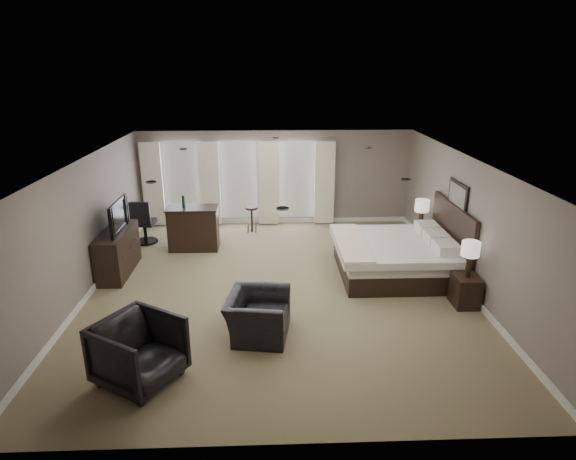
{
  "coord_description": "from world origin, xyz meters",
  "views": [
    {
      "loc": [
        -0.16,
        -8.84,
        4.33
      ],
      "look_at": [
        0.2,
        0.4,
        1.1
      ],
      "focal_mm": 30.0,
      "sensor_mm": 36.0,
      "label": 1
    }
  ],
  "objects_px": {
    "dresser": "(118,252)",
    "bar_stool_right": "(252,219)",
    "lamp_near": "(469,259)",
    "armchair_near": "(258,309)",
    "lamp_far": "(421,214)",
    "bar_stool_left": "(177,218)",
    "bar_counter": "(194,228)",
    "desk_chair": "(144,221)",
    "nightstand_near": "(465,291)",
    "bed": "(400,240)",
    "tv": "(115,228)",
    "armchair_far": "(139,349)",
    "nightstand_far": "(419,238)"
  },
  "relations": [
    {
      "from": "bar_stool_right",
      "to": "desk_chair",
      "type": "relative_size",
      "value": 0.61
    },
    {
      "from": "armchair_far",
      "to": "bar_counter",
      "type": "height_order",
      "value": "bar_counter"
    },
    {
      "from": "lamp_near",
      "to": "tv",
      "type": "bearing_deg",
      "value": 165.66
    },
    {
      "from": "nightstand_far",
      "to": "armchair_far",
      "type": "distance_m",
      "value": 7.42
    },
    {
      "from": "bar_stool_right",
      "to": "bed",
      "type": "bearing_deg",
      "value": -41.57
    },
    {
      "from": "lamp_far",
      "to": "desk_chair",
      "type": "relative_size",
      "value": 0.62
    },
    {
      "from": "tv",
      "to": "armchair_far",
      "type": "distance_m",
      "value": 4.12
    },
    {
      "from": "dresser",
      "to": "bar_stool_left",
      "type": "bearing_deg",
      "value": 74.43
    },
    {
      "from": "bed",
      "to": "nightstand_near",
      "type": "distance_m",
      "value": 1.77
    },
    {
      "from": "nightstand_far",
      "to": "tv",
      "type": "height_order",
      "value": "tv"
    },
    {
      "from": "dresser",
      "to": "armchair_far",
      "type": "bearing_deg",
      "value": -69.76
    },
    {
      "from": "desk_chair",
      "to": "tv",
      "type": "bearing_deg",
      "value": 90.15
    },
    {
      "from": "nightstand_far",
      "to": "lamp_near",
      "type": "bearing_deg",
      "value": -90.0
    },
    {
      "from": "bar_stool_left",
      "to": "lamp_near",
      "type": "bearing_deg",
      "value": -36.37
    },
    {
      "from": "bar_stool_left",
      "to": "desk_chair",
      "type": "distance_m",
      "value": 1.15
    },
    {
      "from": "lamp_near",
      "to": "dresser",
      "type": "distance_m",
      "value": 7.16
    },
    {
      "from": "bed",
      "to": "nightstand_near",
      "type": "height_order",
      "value": "bed"
    },
    {
      "from": "nightstand_far",
      "to": "bar_stool_left",
      "type": "height_order",
      "value": "bar_stool_left"
    },
    {
      "from": "tv",
      "to": "bar_stool_left",
      "type": "relative_size",
      "value": 1.63
    },
    {
      "from": "lamp_near",
      "to": "armchair_near",
      "type": "xyz_separation_m",
      "value": [
        -3.86,
        -0.89,
        -0.44
      ]
    },
    {
      "from": "dresser",
      "to": "bar_stool_left",
      "type": "height_order",
      "value": "dresser"
    },
    {
      "from": "bar_stool_left",
      "to": "desk_chair",
      "type": "relative_size",
      "value": 0.62
    },
    {
      "from": "bar_stool_right",
      "to": "nightstand_near",
      "type": "bearing_deg",
      "value": -46.32
    },
    {
      "from": "lamp_far",
      "to": "dresser",
      "type": "distance_m",
      "value": 7.02
    },
    {
      "from": "tv",
      "to": "bar_stool_left",
      "type": "height_order",
      "value": "tv"
    },
    {
      "from": "desk_chair",
      "to": "bar_stool_left",
      "type": "bearing_deg",
      "value": -120.33
    },
    {
      "from": "desk_chair",
      "to": "bed",
      "type": "bearing_deg",
      "value": 164.17
    },
    {
      "from": "bed",
      "to": "tv",
      "type": "height_order",
      "value": "bed"
    },
    {
      "from": "nightstand_far",
      "to": "desk_chair",
      "type": "xyz_separation_m",
      "value": [
        -6.79,
        0.7,
        0.3
      ]
    },
    {
      "from": "nightstand_near",
      "to": "bar_counter",
      "type": "bearing_deg",
      "value": 150.41
    },
    {
      "from": "bed",
      "to": "nightstand_far",
      "type": "relative_size",
      "value": 4.54
    },
    {
      "from": "tv",
      "to": "bar_counter",
      "type": "distance_m",
      "value": 2.03
    },
    {
      "from": "dresser",
      "to": "tv",
      "type": "bearing_deg",
      "value": 0.0
    },
    {
      "from": "bed",
      "to": "bar_stool_right",
      "type": "relative_size",
      "value": 3.47
    },
    {
      "from": "nightstand_near",
      "to": "bar_stool_left",
      "type": "distance_m",
      "value": 7.64
    },
    {
      "from": "bed",
      "to": "dresser",
      "type": "bearing_deg",
      "value": 176.97
    },
    {
      "from": "desk_chair",
      "to": "bar_counter",
      "type": "bearing_deg",
      "value": 163.91
    },
    {
      "from": "dresser",
      "to": "lamp_far",
      "type": "bearing_deg",
      "value": 9.28
    },
    {
      "from": "bar_counter",
      "to": "desk_chair",
      "type": "bearing_deg",
      "value": 159.73
    },
    {
      "from": "lamp_far",
      "to": "bar_stool_left",
      "type": "xyz_separation_m",
      "value": [
        -6.15,
        1.63,
        -0.53
      ]
    },
    {
      "from": "nightstand_far",
      "to": "dresser",
      "type": "relative_size",
      "value": 0.33
    },
    {
      "from": "lamp_far",
      "to": "armchair_far",
      "type": "height_order",
      "value": "lamp_far"
    },
    {
      "from": "lamp_near",
      "to": "dresser",
      "type": "xyz_separation_m",
      "value": [
        -6.92,
        1.77,
        -0.45
      ]
    },
    {
      "from": "dresser",
      "to": "bar_stool_right",
      "type": "xyz_separation_m",
      "value": [
        2.8,
        2.55,
        -0.13
      ]
    },
    {
      "from": "nightstand_near",
      "to": "lamp_near",
      "type": "bearing_deg",
      "value": 0.0
    },
    {
      "from": "bar_counter",
      "to": "desk_chair",
      "type": "xyz_separation_m",
      "value": [
        -1.3,
        0.48,
        0.03
      ]
    },
    {
      "from": "dresser",
      "to": "bar_stool_right",
      "type": "relative_size",
      "value": 2.35
    },
    {
      "from": "nightstand_far",
      "to": "armchair_far",
      "type": "height_order",
      "value": "armchair_far"
    },
    {
      "from": "nightstand_near",
      "to": "bar_counter",
      "type": "relative_size",
      "value": 0.48
    },
    {
      "from": "tv",
      "to": "bar_counter",
      "type": "xyz_separation_m",
      "value": [
        1.43,
        1.35,
        -0.49
      ]
    }
  ]
}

